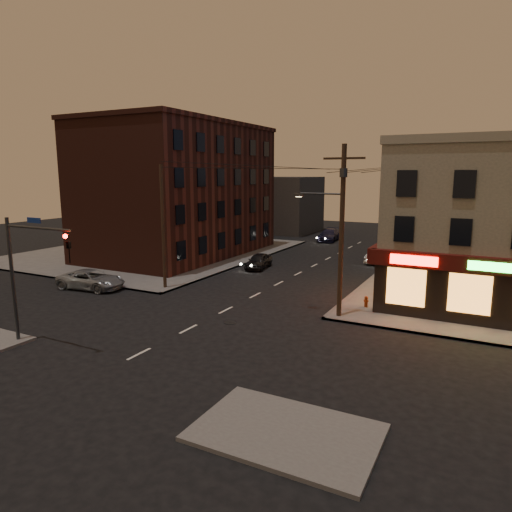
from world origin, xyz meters
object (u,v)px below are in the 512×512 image
Objects in this scene: sedan_near at (259,261)px; sedan_mid at (378,256)px; fire_hydrant at (366,301)px; suv_cross at (91,280)px; sedan_far at (329,235)px.

sedan_mid is at bearing 32.48° from sedan_near.
sedan_mid is 16.02m from fire_hydrant.
sedan_mid is 5.80× the size of fire_hydrant.
fire_hydrant is at bearing -83.97° from suv_cross.
suv_cross reaches higher than sedan_mid.
suv_cross is at bearing -108.14° from sedan_far.
sedan_near is at bearing -136.09° from sedan_mid.
fire_hydrant is at bearing -71.28° from sedan_far.
sedan_far is 7.28× the size of fire_hydrant.
suv_cross is 1.28× the size of sedan_near.
sedan_mid reaches higher than fire_hydrant.
suv_cross is 26.07m from sedan_mid.
sedan_near reaches higher than fire_hydrant.
sedan_far reaches higher than sedan_near.
sedan_far is at bearing 130.38° from sedan_mid.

